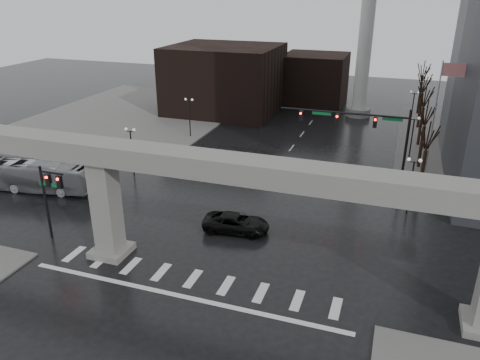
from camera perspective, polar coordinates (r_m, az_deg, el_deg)
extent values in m
plane|color=black|center=(33.19, -5.04, -10.96)|extent=(160.00, 160.00, 0.00)
cube|color=#62605D|center=(74.05, -12.33, 7.91)|extent=(28.00, 36.00, 0.15)
cube|color=gray|center=(29.53, -5.56, 2.07)|extent=(48.00, 2.20, 1.40)
cube|color=gray|center=(34.55, -15.95, -3.42)|extent=(1.60, 1.60, 7.30)
cube|color=gray|center=(36.13, -15.37, -8.27)|extent=(2.60, 2.60, 0.50)
cube|color=black|center=(73.04, -1.90, 12.18)|extent=(16.00, 14.00, 10.00)
cube|color=black|center=(79.57, 9.06, 12.06)|extent=(10.00, 10.00, 8.00)
cylinder|color=silver|center=(71.36, 15.36, 19.28)|extent=(2.00, 2.00, 30.00)
cylinder|color=gray|center=(73.46, 14.20, 8.05)|extent=(3.60, 3.60, 1.20)
cylinder|color=black|center=(46.16, 19.50, 3.26)|extent=(0.24, 0.24, 8.00)
cylinder|color=black|center=(45.52, 12.44, 8.00)|extent=(12.00, 0.18, 0.18)
cube|color=black|center=(45.46, 16.14, 6.77)|extent=(0.35, 0.30, 1.00)
cube|color=black|center=(45.74, 11.75, 7.28)|extent=(0.35, 0.30, 1.00)
cube|color=black|center=(46.28, 7.43, 7.75)|extent=(0.35, 0.30, 1.00)
sphere|color=#FF0C05|center=(45.20, 16.16, 7.08)|extent=(0.20, 0.20, 0.20)
cube|color=#0D612F|center=(45.30, 18.10, 7.08)|extent=(1.80, 0.05, 0.35)
cube|color=#0D612F|center=(45.82, 9.93, 8.03)|extent=(1.80, 0.05, 0.35)
cylinder|color=black|center=(38.59, -22.57, -2.59)|extent=(0.20, 0.20, 6.00)
cylinder|color=black|center=(36.98, -21.99, 0.81)|extent=(2.00, 0.14, 0.14)
cube|color=black|center=(37.47, -22.32, -0.04)|extent=(0.35, 0.30, 1.00)
cube|color=black|center=(36.84, -21.13, -0.23)|extent=(0.35, 0.30, 1.00)
cube|color=#0D612F|center=(37.66, -22.35, -0.51)|extent=(1.60, 0.05, 0.30)
cylinder|color=silver|center=(48.76, 22.45, 6.31)|extent=(0.12, 0.12, 12.00)
cube|color=red|center=(47.79, 24.60, 12.12)|extent=(2.00, 0.03, 1.20)
cylinder|color=black|center=(42.23, 20.05, -0.94)|extent=(0.14, 0.14, 4.80)
cube|color=black|center=(41.40, 20.48, 2.04)|extent=(0.90, 0.06, 0.06)
sphere|color=silver|center=(41.32, 19.90, 2.38)|extent=(0.32, 0.32, 0.32)
sphere|color=silver|center=(41.35, 21.13, 2.22)|extent=(0.32, 0.32, 0.32)
cylinder|color=black|center=(55.43, 20.17, 4.58)|extent=(0.14, 0.14, 4.80)
cube|color=black|center=(54.80, 20.50, 6.91)|extent=(0.90, 0.06, 0.06)
sphere|color=silver|center=(54.74, 20.06, 7.17)|extent=(0.32, 0.32, 0.32)
sphere|color=silver|center=(54.77, 21.00, 7.04)|extent=(0.32, 0.32, 0.32)
cylinder|color=black|center=(68.95, 20.24, 7.95)|extent=(0.14, 0.14, 4.80)
cube|color=black|center=(68.44, 20.51, 9.85)|extent=(0.90, 0.06, 0.06)
sphere|color=silver|center=(68.39, 20.15, 10.06)|extent=(0.32, 0.32, 0.32)
sphere|color=silver|center=(68.42, 20.91, 9.96)|extent=(0.32, 0.32, 0.32)
cylinder|color=black|center=(49.14, -13.01, 3.17)|extent=(0.14, 0.14, 4.80)
cube|color=black|center=(48.43, -13.25, 5.79)|extent=(0.90, 0.06, 0.06)
sphere|color=silver|center=(48.61, -13.72, 6.06)|extent=(0.32, 0.32, 0.32)
sphere|color=silver|center=(48.14, -12.81, 5.98)|extent=(0.32, 0.32, 0.32)
cylinder|color=black|center=(60.86, -6.15, 7.40)|extent=(0.14, 0.14, 4.80)
cube|color=black|center=(60.29, -6.24, 9.55)|extent=(0.90, 0.06, 0.06)
sphere|color=silver|center=(60.43, -6.64, 9.76)|extent=(0.32, 0.32, 0.32)
sphere|color=silver|center=(60.06, -5.86, 9.71)|extent=(0.32, 0.32, 0.32)
cylinder|color=black|center=(73.39, -1.50, 10.16)|extent=(0.14, 0.14, 4.80)
cube|color=black|center=(72.91, -1.52, 11.96)|extent=(0.90, 0.06, 0.06)
sphere|color=silver|center=(73.03, -1.86, 12.14)|extent=(0.32, 0.32, 0.32)
sphere|color=silver|center=(72.72, -1.18, 12.10)|extent=(0.32, 0.32, 0.32)
cylinder|color=black|center=(46.05, 21.30, 0.66)|extent=(0.34, 0.34, 4.55)
cylinder|color=black|center=(44.88, 21.97, 5.08)|extent=(0.12, 1.52, 2.98)
cylinder|color=black|center=(45.22, 22.55, 4.81)|extent=(0.83, 1.14, 2.51)
cylinder|color=black|center=(53.59, 21.21, 3.74)|extent=(0.34, 0.34, 4.66)
cylinder|color=black|center=(52.57, 21.79, 7.68)|extent=(0.12, 1.55, 3.05)
cylinder|color=black|center=(52.90, 22.29, 7.42)|extent=(0.85, 1.16, 2.57)
cylinder|color=black|center=(61.24, 21.13, 6.06)|extent=(0.34, 0.34, 4.76)
cylinder|color=black|center=(60.34, 21.66, 9.61)|extent=(0.12, 1.59, 3.11)
cylinder|color=black|center=(60.66, 22.09, 9.37)|extent=(0.86, 1.18, 2.62)
cylinder|color=black|center=(68.98, 21.08, 7.87)|extent=(0.34, 0.34, 4.87)
cylinder|color=black|center=(68.16, 21.55, 11.10)|extent=(0.12, 1.62, 3.18)
cylinder|color=black|center=(68.48, 21.94, 10.88)|extent=(0.88, 1.20, 2.68)
cylinder|color=black|center=(76.77, 21.03, 9.30)|extent=(0.34, 0.34, 4.97)
cylinder|color=black|center=(76.03, 21.47, 12.28)|extent=(0.12, 1.65, 3.25)
cylinder|color=black|center=(76.33, 21.82, 12.07)|extent=(0.89, 1.23, 2.74)
imported|color=black|center=(37.54, -0.47, -5.28)|extent=(5.55, 3.03, 1.47)
imported|color=#A7A8AC|center=(48.56, -23.30, 0.43)|extent=(10.76, 3.97, 2.93)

